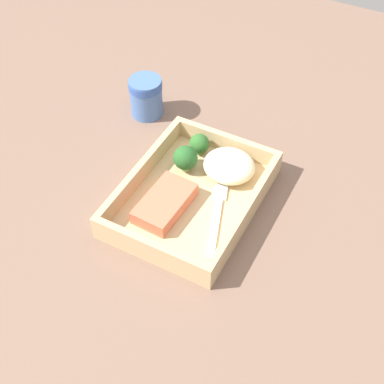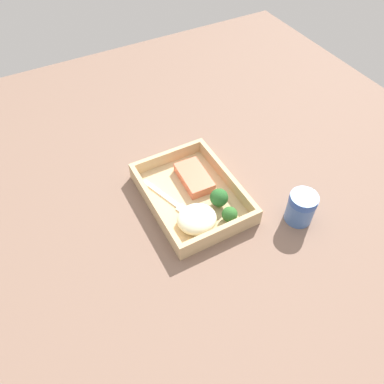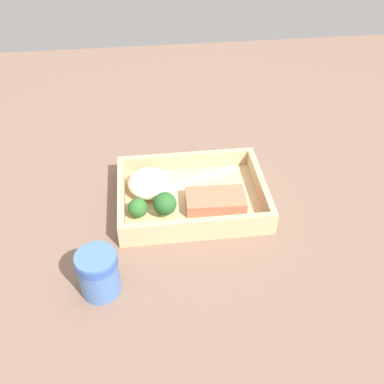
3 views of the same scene
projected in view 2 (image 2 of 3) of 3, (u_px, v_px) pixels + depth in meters
The scene contains 9 objects.
ground_plane at pixel (192, 202), 94.84cm from camera, with size 160.00×160.00×2.00cm, color brown.
takeout_tray at pixel (192, 197), 93.63cm from camera, with size 28.80×21.49×1.20cm, color tan.
tray_rim at pixel (192, 191), 91.83cm from camera, with size 28.80×21.49×3.56cm.
salmon_fillet at pixel (194, 177), 95.55cm from camera, with size 11.40×6.47×2.55cm, color #DD6C4D.
mashed_potatoes at pixel (197, 219), 85.93cm from camera, with size 8.63×9.34×4.15cm, color beige.
broccoli_floret_1 at pixel (219, 198), 89.19cm from camera, with size 4.43×4.43×5.06cm.
broccoli_floret_2 at pixel (230, 215), 86.68cm from camera, with size 3.72×3.72×4.07cm.
fork at pixel (169, 199), 92.21cm from camera, with size 15.47×6.72×0.44cm.
paper_cup at pixel (301, 206), 86.75cm from camera, with size 6.67×6.67×8.11cm.
Camera 2 is at (52.97, -28.54, 72.35)cm, focal length 35.00 mm.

